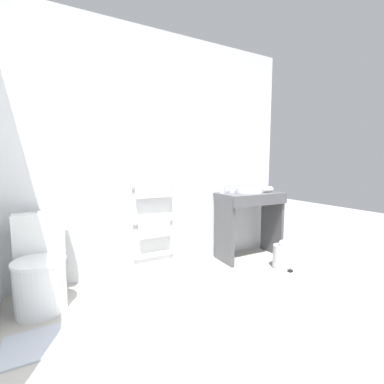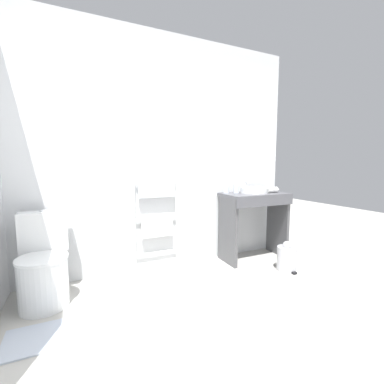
{
  "view_description": "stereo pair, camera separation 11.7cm",
  "coord_description": "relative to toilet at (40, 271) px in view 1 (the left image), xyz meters",
  "views": [
    {
      "loc": [
        -1.04,
        -1.3,
        1.22
      ],
      "look_at": [
        0.02,
        0.72,
        0.97
      ],
      "focal_mm": 24.0,
      "sensor_mm": 36.0,
      "label": 1
    },
    {
      "loc": [
        -0.93,
        -1.36,
        1.22
      ],
      "look_at": [
        0.02,
        0.72,
        0.97
      ],
      "focal_mm": 24.0,
      "sensor_mm": 36.0,
      "label": 2
    }
  ],
  "objects": [
    {
      "name": "hair_dryer",
      "position": [
        2.58,
        0.07,
        0.57
      ],
      "size": [
        0.21,
        0.16,
        0.07
      ],
      "color": "white",
      "rests_on": "vanity_counter"
    },
    {
      "name": "vanity_counter",
      "position": [
        2.34,
        0.1,
        0.24
      ],
      "size": [
        0.83,
        0.45,
        0.85
      ],
      "color": "#4C4C51",
      "rests_on": "ground_plane"
    },
    {
      "name": "faucet",
      "position": [
        2.34,
        0.3,
        0.63
      ],
      "size": [
        0.02,
        0.1,
        0.15
      ],
      "color": "silver",
      "rests_on": "vanity_counter"
    },
    {
      "name": "bath_mat",
      "position": [
        0.06,
        -0.52,
        -0.31
      ],
      "size": [
        0.56,
        0.36,
        0.01
      ],
      "primitive_type": "cube",
      "color": "#B2BCCC",
      "rests_on": "ground_plane"
    },
    {
      "name": "cup_near_edge",
      "position": [
        2.13,
        0.22,
        0.58
      ],
      "size": [
        0.07,
        0.07,
        0.1
      ],
      "color": "silver",
      "rests_on": "vanity_counter"
    },
    {
      "name": "cup_near_wall",
      "position": [
        2.01,
        0.26,
        0.58
      ],
      "size": [
        0.07,
        0.07,
        0.1
      ],
      "color": "silver",
      "rests_on": "vanity_counter"
    },
    {
      "name": "trash_bin",
      "position": [
        2.45,
        -0.35,
        -0.17
      ],
      "size": [
        0.22,
        0.25,
        0.34
      ],
      "color": "#B7B7BC",
      "rests_on": "ground_plane"
    },
    {
      "name": "ground_plane",
      "position": [
        1.22,
        -1.12,
        -0.32
      ],
      "size": [
        12.0,
        12.0,
        0.0
      ],
      "primitive_type": "plane",
      "color": "#B2AFA8"
    },
    {
      "name": "sink_basin",
      "position": [
        2.34,
        0.13,
        0.57
      ],
      "size": [
        0.33,
        0.33,
        0.07
      ],
      "color": "white",
      "rests_on": "vanity_counter"
    },
    {
      "name": "wall_back",
      "position": [
        1.22,
        0.41,
        1.01
      ],
      "size": [
        3.33,
        0.12,
        2.67
      ],
      "primitive_type": "cube",
      "color": "silver",
      "rests_on": "ground_plane"
    },
    {
      "name": "toilet",
      "position": [
        0.0,
        0.0,
        0.0
      ],
      "size": [
        0.4,
        0.53,
        0.8
      ],
      "color": "white",
      "rests_on": "ground_plane"
    },
    {
      "name": "towel_radiator",
      "position": [
        1.11,
        0.3,
        0.34
      ],
      "size": [
        0.53,
        0.06,
        1.04
      ],
      "color": "white",
      "rests_on": "ground_plane"
    }
  ]
}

